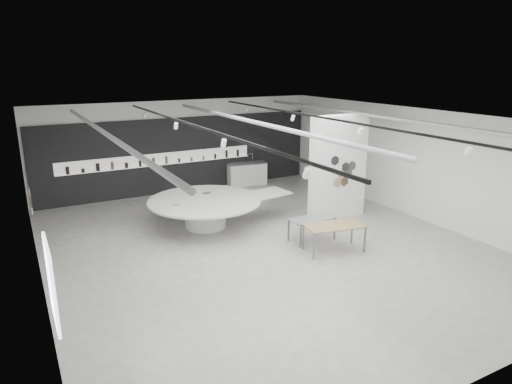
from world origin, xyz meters
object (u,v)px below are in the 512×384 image
partition_column (338,168)px  sample_table_wood (334,227)px  sample_table_stone (312,220)px  kitchen_counter (247,174)px  display_island (207,209)px

partition_column → sample_table_wood: (-1.90, -2.31, -1.07)m
sample_table_stone → kitchen_counter: (1.30, 6.85, -0.16)m
sample_table_wood → partition_column: bearing=50.6°
partition_column → kitchen_counter: bearing=96.9°
partition_column → display_island: bearing=162.9°
sample_table_wood → sample_table_stone: size_ratio=1.27×
display_island → sample_table_stone: size_ratio=3.58×
partition_column → sample_table_wood: partition_column is taller
sample_table_stone → kitchen_counter: 6.97m
partition_column → sample_table_wood: size_ratio=2.00×
display_island → kitchen_counter: kitchen_counter is taller
sample_table_stone → partition_column: bearing=33.8°
display_island → sample_table_stone: 3.53m
partition_column → kitchen_counter: (-0.67, 5.52, -1.30)m
display_island → sample_table_stone: bearing=-55.9°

